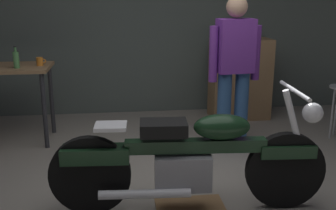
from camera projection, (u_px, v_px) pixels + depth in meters
The scene contains 8 objects.
ground_plane at pixel (175, 201), 3.42m from camera, with size 12.00×12.00×0.00m, color gray.
back_wall at pixel (148, 4), 5.69m from camera, with size 8.00×0.12×3.10m, color #56605B.
motorcycle at pixel (191, 158), 3.17m from camera, with size 2.19×0.60×1.00m.
person_standing at pixel (234, 68), 4.31m from camera, with size 0.57×0.26×1.67m.
wooden_dresser at pixel (240, 79), 5.62m from camera, with size 0.80×0.47×1.10m.
drip_tray at pixel (191, 208), 3.30m from camera, with size 0.56×0.40×0.01m, color olive.
mug_orange_travel at pixel (40, 61), 4.59m from camera, with size 0.11×0.07×0.09m.
bottle at pixel (16, 59), 4.42m from camera, with size 0.06×0.06×0.24m.
Camera 1 is at (-0.44, -3.05, 1.69)m, focal length 43.43 mm.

